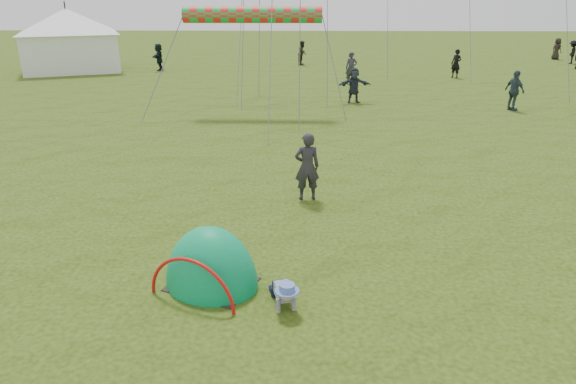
{
  "coord_description": "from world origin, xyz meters",
  "views": [
    {
      "loc": [
        0.03,
        -6.47,
        4.63
      ],
      "look_at": [
        -0.21,
        3.02,
        1.0
      ],
      "focal_mm": 32.0,
      "sensor_mm": 36.0,
      "label": 1
    }
  ],
  "objects_px": {
    "crawling_toddler": "(284,292)",
    "popup_tent": "(212,284)",
    "event_marquee": "(69,38)",
    "standing_adult": "(307,167)"
  },
  "relations": [
    {
      "from": "popup_tent",
      "to": "standing_adult",
      "type": "bearing_deg",
      "value": 90.45
    },
    {
      "from": "crawling_toddler",
      "to": "event_marquee",
      "type": "bearing_deg",
      "value": 102.66
    },
    {
      "from": "crawling_toddler",
      "to": "event_marquee",
      "type": "xyz_separation_m",
      "value": [
        -14.99,
        27.63,
        1.82
      ]
    },
    {
      "from": "popup_tent",
      "to": "standing_adult",
      "type": "distance_m",
      "value": 4.43
    },
    {
      "from": "crawling_toddler",
      "to": "standing_adult",
      "type": "distance_m",
      "value": 4.7
    },
    {
      "from": "standing_adult",
      "to": "event_marquee",
      "type": "height_order",
      "value": "event_marquee"
    },
    {
      "from": "popup_tent",
      "to": "crawling_toddler",
      "type": "bearing_deg",
      "value": -3.77
    },
    {
      "from": "event_marquee",
      "to": "standing_adult",
      "type": "bearing_deg",
      "value": -78.85
    },
    {
      "from": "crawling_toddler",
      "to": "popup_tent",
      "type": "relative_size",
      "value": 0.33
    },
    {
      "from": "standing_adult",
      "to": "popup_tent",
      "type": "bearing_deg",
      "value": 58.48
    }
  ]
}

